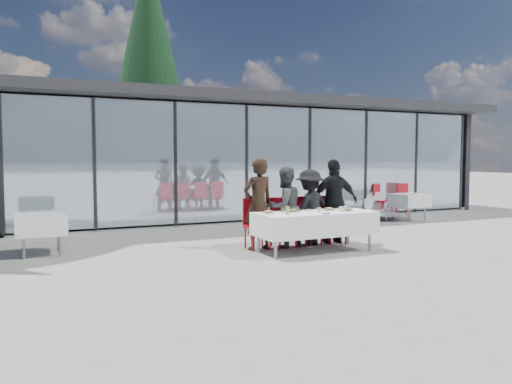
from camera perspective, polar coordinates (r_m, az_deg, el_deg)
ground at (r=9.40m, az=3.01°, el=-6.88°), size 90.00×90.00×0.00m
pavilion at (r=17.51m, az=-3.63°, el=5.21°), size 14.80×8.80×3.44m
treeline at (r=36.24m, az=-21.14°, el=4.40°), size 62.50×2.00×4.40m
dining_table at (r=9.42m, az=6.74°, el=-3.57°), size 2.26×0.96×0.75m
diner_a at (r=9.53m, az=0.25°, el=-1.40°), size 0.73×0.73×1.76m
diner_chair_a at (r=9.67m, az=-0.04°, el=-3.34°), size 0.44×0.44×0.97m
diner_b at (r=9.79m, az=3.29°, el=-1.77°), size 0.90×0.90×1.58m
diner_chair_b at (r=9.92m, az=2.97°, el=-3.16°), size 0.44×0.44×0.97m
diner_c at (r=10.08m, az=6.18°, el=-1.78°), size 1.23×1.23×1.53m
diner_chair_c at (r=10.20m, az=5.83°, el=-2.98°), size 0.44×0.44×0.97m
diner_d at (r=10.38m, az=8.95°, el=-1.07°), size 1.15×1.15×1.73m
diner_chair_d at (r=10.51m, az=8.58°, el=-2.80°), size 0.44×0.44×0.97m
plate_a at (r=9.05m, az=1.43°, el=-2.34°), size 0.26×0.26×0.07m
plate_b at (r=9.29m, az=4.33°, el=-2.19°), size 0.26×0.26×0.07m
plate_c at (r=9.66m, az=8.36°, el=-1.98°), size 0.26×0.26×0.07m
plate_d at (r=10.01m, az=10.25°, el=-1.79°), size 0.26×0.26×0.07m
plate_extra at (r=9.61m, az=10.45°, el=-2.03°), size 0.26×0.26×0.07m
juice_bottle at (r=8.87m, az=3.63°, el=-2.13°), size 0.06×0.06×0.16m
drinking_glasses at (r=9.46m, az=9.05°, el=-1.96°), size 0.68×0.11×0.10m
folded_eyeglasses at (r=9.10m, az=8.04°, el=-2.45°), size 0.14×0.03×0.01m
spare_table_left at (r=9.85m, az=-23.35°, el=-3.44°), size 0.86×0.86×0.74m
spare_table_right at (r=14.75m, az=17.12°, el=-0.92°), size 0.86×0.86×0.74m
spare_chair_a at (r=15.53m, az=14.05°, el=-0.69°), size 0.53×0.53×0.97m
spare_chair_b at (r=15.98m, az=16.11°, el=-0.60°), size 0.47×0.47×0.97m
lounger at (r=15.08m, az=13.81°, el=-1.89°), size 0.91×1.44×0.72m
conifer_tree at (r=22.11m, az=-12.13°, el=14.89°), size 4.00×4.00×10.50m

